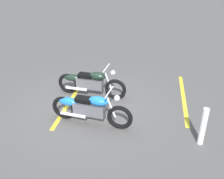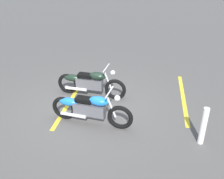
% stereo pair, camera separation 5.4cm
% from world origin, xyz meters
% --- Properties ---
extents(ground_plane, '(60.00, 60.00, 0.00)m').
position_xyz_m(ground_plane, '(0.00, 0.00, 0.00)').
color(ground_plane, '#514F4C').
extents(motorcycle_bright_foreground, '(2.21, 0.70, 1.04)m').
position_xyz_m(motorcycle_bright_foreground, '(0.09, -0.73, 0.46)').
color(motorcycle_bright_foreground, black).
rests_on(motorcycle_bright_foreground, ground).
extents(motorcycle_dark_foreground, '(2.22, 0.65, 1.04)m').
position_xyz_m(motorcycle_dark_foreground, '(-0.16, 0.75, 0.46)').
color(motorcycle_dark_foreground, black).
rests_on(motorcycle_dark_foreground, ground).
extents(bollard_post, '(0.14, 0.14, 0.96)m').
position_xyz_m(bollard_post, '(2.86, -1.28, 0.48)').
color(bollard_post, white).
rests_on(bollard_post, ground).
extents(parking_stripe_near, '(0.34, 3.20, 0.01)m').
position_xyz_m(parking_stripe_near, '(-0.70, 0.42, 0.00)').
color(parking_stripe_near, yellow).
rests_on(parking_stripe_near, ground).
extents(parking_stripe_mid, '(0.34, 3.20, 0.01)m').
position_xyz_m(parking_stripe_mid, '(2.78, 0.90, 0.00)').
color(parking_stripe_mid, yellow).
rests_on(parking_stripe_mid, ground).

